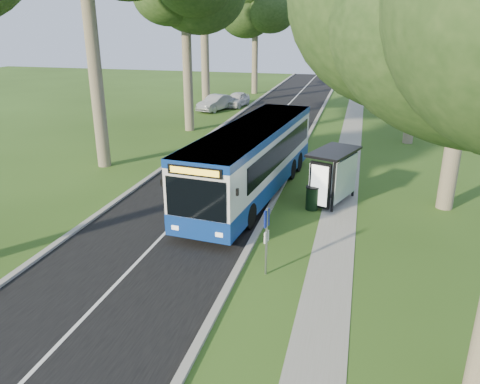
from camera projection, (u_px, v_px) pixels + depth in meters
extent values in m
plane|color=#2D4B17|center=(250.00, 248.00, 17.21)|extent=(120.00, 120.00, 0.00)
cube|color=black|center=(231.00, 165.00, 27.12)|extent=(7.00, 100.00, 0.02)
cube|color=#9E9B93|center=(291.00, 168.00, 26.28)|extent=(0.25, 100.00, 0.12)
cube|color=#9E9B93|center=(175.00, 159.00, 27.93)|extent=(0.25, 100.00, 0.12)
cube|color=white|center=(231.00, 164.00, 27.12)|extent=(0.12, 100.00, 0.00)
cube|color=gray|center=(345.00, 173.00, 25.59)|extent=(1.50, 100.00, 0.02)
cube|color=white|center=(253.00, 157.00, 21.94)|extent=(3.81, 12.56, 2.94)
cube|color=navy|center=(252.00, 179.00, 22.30)|extent=(3.84, 12.59, 0.82)
cube|color=navy|center=(253.00, 130.00, 21.49)|extent=(3.84, 12.59, 0.33)
cube|color=black|center=(212.00, 201.00, 16.26)|extent=(2.31, 0.28, 1.49)
cube|color=yellow|center=(211.00, 173.00, 15.87)|extent=(1.85, 0.21, 0.23)
cube|color=black|center=(214.00, 238.00, 16.82)|extent=(2.47, 0.37, 0.31)
cylinder|color=black|center=(204.00, 210.00, 19.19)|extent=(0.40, 1.09, 1.07)
cylinder|color=black|center=(259.00, 216.00, 18.64)|extent=(0.40, 1.09, 1.07)
cylinder|color=black|center=(247.00, 161.00, 25.93)|extent=(0.40, 1.09, 1.07)
cylinder|color=black|center=(288.00, 164.00, 25.38)|extent=(0.40, 1.09, 1.07)
cylinder|color=gray|center=(266.00, 242.00, 15.02)|extent=(0.07, 0.07, 2.33)
cube|color=navy|center=(267.00, 218.00, 14.73)|extent=(0.12, 0.33, 0.58)
cylinder|color=yellow|center=(266.00, 214.00, 14.69)|extent=(0.07, 0.20, 0.21)
cube|color=white|center=(266.00, 237.00, 14.96)|extent=(0.12, 0.28, 0.37)
cube|color=black|center=(344.00, 187.00, 20.02)|extent=(0.12, 0.12, 2.32)
cube|color=black|center=(346.00, 171.00, 22.18)|extent=(0.12, 0.12, 2.32)
cube|color=black|center=(334.00, 152.00, 20.82)|extent=(2.41, 3.19, 0.11)
cube|color=silver|center=(347.00, 177.00, 21.05)|extent=(0.85, 2.24, 1.86)
cube|color=black|center=(330.00, 187.00, 20.06)|extent=(0.97, 0.48, 2.04)
cube|color=white|center=(330.00, 187.00, 19.98)|extent=(0.75, 0.29, 1.81)
cube|color=black|center=(338.00, 191.00, 21.68)|extent=(0.91, 1.69, 0.06)
cylinder|color=black|center=(312.00, 198.00, 20.56)|extent=(0.57, 0.57, 1.02)
cylinder|color=black|center=(313.00, 187.00, 20.37)|extent=(0.61, 0.61, 0.06)
imported|color=white|center=(237.00, 99.00, 45.33)|extent=(2.00, 4.16, 1.37)
imported|color=#999BA0|center=(216.00, 103.00, 43.24)|extent=(2.75, 4.57, 1.42)
cylinder|color=#7A6B56|center=(93.00, 51.00, 24.77)|extent=(0.72, 0.72, 12.68)
cylinder|color=#7A6B56|center=(187.00, 50.00, 33.67)|extent=(0.69, 0.69, 11.71)
cylinder|color=#7A6B56|center=(204.00, 30.00, 42.82)|extent=(0.76, 0.76, 14.07)
cylinder|color=#7A6B56|center=(255.00, 43.00, 51.85)|extent=(0.67, 0.67, 10.97)
cylinder|color=#7A6B56|center=(467.00, 66.00, 18.78)|extent=(0.71, 0.71, 12.28)
cylinder|color=#7A6B56|center=(417.00, 62.00, 30.13)|extent=(0.66, 0.66, 10.67)
cylinder|color=#7A6B56|center=(418.00, 57.00, 40.92)|extent=(0.64, 0.64, 9.70)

